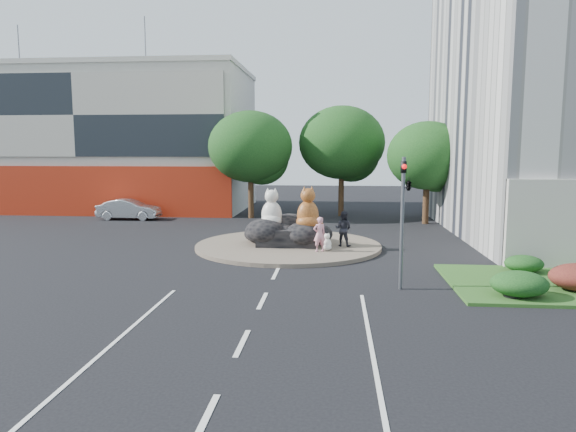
% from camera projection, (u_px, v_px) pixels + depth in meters
% --- Properties ---
extents(ground, '(120.00, 120.00, 0.00)m').
position_uv_depth(ground, '(263.00, 301.00, 17.96)').
color(ground, black).
rests_on(ground, ground).
extents(roundabout_island, '(10.00, 10.00, 0.20)m').
position_uv_depth(roundabout_island, '(288.00, 246.00, 27.82)').
color(roundabout_island, brown).
rests_on(roundabout_island, ground).
extents(rock_plinth, '(3.20, 2.60, 0.90)m').
position_uv_depth(rock_plinth, '(288.00, 236.00, 27.75)').
color(rock_plinth, black).
rests_on(rock_plinth, roundabout_island).
extents(shophouse_block, '(25.20, 12.30, 17.40)m').
position_uv_depth(shophouse_block, '(108.00, 140.00, 46.36)').
color(shophouse_block, '#B9B6A7').
rests_on(shophouse_block, ground).
extents(tree_left, '(6.46, 6.46, 8.27)m').
position_uv_depth(tree_left, '(252.00, 150.00, 39.44)').
color(tree_left, '#382314').
rests_on(tree_left, ground).
extents(tree_mid, '(6.84, 6.84, 8.76)m').
position_uv_depth(tree_mid, '(343.00, 146.00, 40.75)').
color(tree_mid, '#382314').
rests_on(tree_mid, ground).
extents(tree_right, '(5.70, 5.70, 7.30)m').
position_uv_depth(tree_right, '(428.00, 159.00, 36.37)').
color(tree_right, '#382314').
rests_on(tree_right, ground).
extents(hedge_near_green, '(2.00, 1.60, 0.90)m').
position_uv_depth(hedge_near_green, '(519.00, 284.00, 18.06)').
color(hedge_near_green, '#113613').
rests_on(hedge_near_green, grass_verge).
extents(hedge_back_green, '(1.60, 1.28, 0.72)m').
position_uv_depth(hedge_back_green, '(524.00, 264.00, 21.69)').
color(hedge_back_green, '#113613').
rests_on(hedge_back_green, grass_verge).
extents(traffic_light, '(0.44, 1.24, 5.00)m').
position_uv_depth(traffic_light, '(406.00, 194.00, 19.01)').
color(traffic_light, '#595B60').
rests_on(traffic_light, ground).
extents(street_lamp, '(2.34, 0.22, 8.06)m').
position_uv_depth(street_lamp, '(555.00, 165.00, 24.13)').
color(street_lamp, '#595B60').
rests_on(street_lamp, ground).
extents(cat_white, '(1.50, 1.36, 2.15)m').
position_uv_depth(cat_white, '(272.00, 208.00, 27.65)').
color(cat_white, silver).
rests_on(cat_white, rock_plinth).
extents(cat_tabby, '(1.80, 1.75, 2.29)m').
position_uv_depth(cat_tabby, '(308.00, 208.00, 26.98)').
color(cat_tabby, '#A26B21').
rests_on(cat_tabby, rock_plinth).
extents(kitten_calico, '(0.59, 0.53, 0.92)m').
position_uv_depth(kitten_calico, '(261.00, 238.00, 27.01)').
color(kitten_calico, silver).
rests_on(kitten_calico, roundabout_island).
extents(kitten_white, '(0.59, 0.53, 0.90)m').
position_uv_depth(kitten_white, '(327.00, 241.00, 26.03)').
color(kitten_white, silver).
rests_on(kitten_white, roundabout_island).
extents(pedestrian_pink, '(0.75, 0.64, 1.75)m').
position_uv_depth(pedestrian_pink, '(319.00, 234.00, 25.65)').
color(pedestrian_pink, pink).
rests_on(pedestrian_pink, roundabout_island).
extents(pedestrian_dark, '(1.09, 0.97, 1.86)m').
position_uv_depth(pedestrian_dark, '(343.00, 229.00, 27.07)').
color(pedestrian_dark, black).
rests_on(pedestrian_dark, roundabout_island).
extents(parked_car, '(4.70, 1.64, 1.55)m').
position_uv_depth(parked_car, '(129.00, 209.00, 39.05)').
color(parked_car, '#A9ADB1').
rests_on(parked_car, ground).
extents(litter_bin, '(0.67, 0.67, 0.80)m').
position_uv_depth(litter_bin, '(512.00, 286.00, 17.97)').
color(litter_bin, black).
rests_on(litter_bin, grass_verge).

